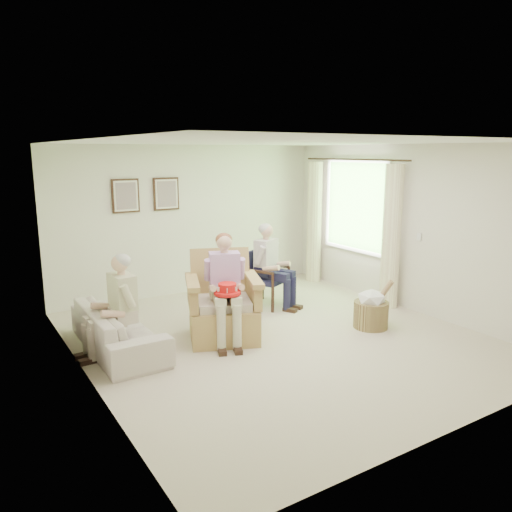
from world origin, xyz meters
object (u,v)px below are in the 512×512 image
(red_hat, at_px, (227,290))
(hatbox, at_px, (371,309))
(sofa, at_px, (118,328))
(wood_armchair, at_px, (265,275))
(person_dark, at_px, (270,260))
(person_sofa, at_px, (121,300))
(person_wicker, at_px, (227,280))
(wicker_armchair, at_px, (222,311))

(red_hat, height_order, hatbox, red_hat)
(sofa, height_order, hatbox, hatbox)
(wood_armchair, height_order, hatbox, wood_armchair)
(wood_armchair, height_order, person_dark, person_dark)
(wood_armchair, distance_m, person_dark, 0.32)
(hatbox, bearing_deg, person_dark, 113.22)
(person_sofa, xyz_separation_m, red_hat, (1.22, -0.52, 0.07))
(wood_armchair, relative_size, person_wicker, 0.64)
(wood_armchair, xyz_separation_m, person_dark, (0.00, -0.15, 0.28))
(sofa, bearing_deg, person_wicker, -110.93)
(person_wicker, bearing_deg, wood_armchair, 62.25)
(person_dark, xyz_separation_m, red_hat, (-1.41, -1.15, -0.01))
(red_hat, bearing_deg, person_wicker, 61.82)
(wicker_armchair, bearing_deg, hatbox, 0.43)
(person_wicker, height_order, red_hat, person_wicker)
(wood_armchair, bearing_deg, person_dark, -116.67)
(wicker_armchair, xyz_separation_m, person_wicker, (0.00, -0.15, 0.47))
(wicker_armchair, relative_size, sofa, 0.61)
(wicker_armchair, distance_m, person_dark, 1.59)
(person_dark, bearing_deg, wicker_armchair, -175.02)
(hatbox, bearing_deg, wicker_armchair, 158.51)
(wood_armchair, distance_m, person_wicker, 1.76)
(wood_armchair, distance_m, hatbox, 1.89)
(wood_armchair, bearing_deg, wicker_armchair, -170.49)
(person_dark, bearing_deg, sofa, 163.31)
(person_wicker, height_order, person_dark, person_wicker)
(sofa, bearing_deg, wood_armchair, -76.87)
(wicker_armchair, bearing_deg, person_sofa, -165.86)
(person_sofa, bearing_deg, hatbox, 70.52)
(sofa, height_order, red_hat, red_hat)
(person_sofa, xyz_separation_m, hatbox, (3.31, -0.97, -0.41))
(wicker_armchair, height_order, person_dark, person_dark)
(sofa, height_order, person_sofa, person_sofa)
(person_dark, bearing_deg, person_sofa, 166.82)
(wood_armchair, relative_size, person_sofa, 0.73)
(sofa, xyz_separation_m, person_wicker, (1.31, -0.50, 0.56))
(wicker_armchair, xyz_separation_m, red_hat, (-0.10, -0.34, 0.39))
(person_sofa, bearing_deg, person_wicker, 72.51)
(person_wicker, relative_size, person_dark, 1.07)
(wood_armchair, distance_m, red_hat, 1.93)
(wood_armchair, xyz_separation_m, person_wicker, (-1.31, -1.12, 0.35))
(person_wicker, distance_m, person_sofa, 1.36)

